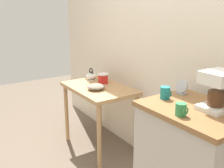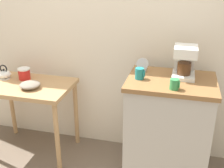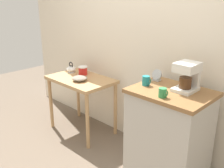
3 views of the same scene
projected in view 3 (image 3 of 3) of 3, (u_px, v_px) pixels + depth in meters
ground_plane at (118, 149)px, 3.12m from camera, size 8.00×8.00×0.00m
back_wall at (150, 28)px, 2.85m from camera, size 4.40×0.10×2.80m
wooden_table at (81, 86)px, 3.34m from camera, size 0.84×0.55×0.74m
kitchen_counter at (168, 136)px, 2.49m from camera, size 0.71×0.56×0.94m
bowl_stoneware at (80, 78)px, 3.19m from camera, size 0.19×0.19×0.06m
teakettle at (71, 69)px, 3.52m from camera, size 0.15×0.13×0.15m
canister_enamel at (83, 71)px, 3.42m from camera, size 0.12×0.12×0.11m
coffee_maker at (188, 75)px, 2.30m from camera, size 0.18×0.22×0.26m
mug_tall_green at (163, 93)px, 2.18m from camera, size 0.07×0.07×0.08m
mug_dark_teal at (146, 81)px, 2.46m from camera, size 0.08×0.07×0.09m
table_clock at (157, 76)px, 2.59m from camera, size 0.10×0.05×0.12m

